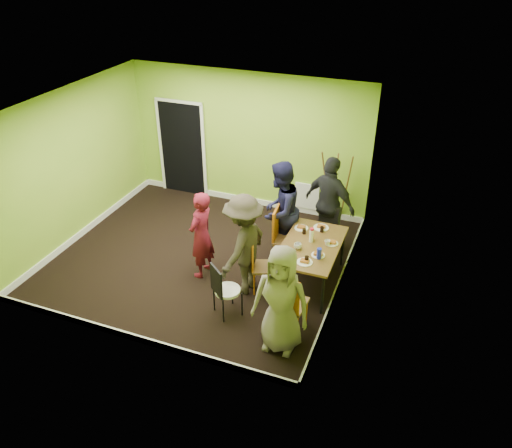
{
  "coord_description": "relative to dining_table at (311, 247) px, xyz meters",
  "views": [
    {
      "loc": [
        3.55,
        -6.55,
        5.12
      ],
      "look_at": [
        1.04,
        0.0,
        0.92
      ],
      "focal_mm": 35.0,
      "sensor_mm": 36.0,
      "label": 1
    }
  ],
  "objects": [
    {
      "name": "plate_wall_back",
      "position": [
        0.3,
        0.14,
        0.06
      ],
      "size": [
        0.21,
        0.21,
        0.01
      ],
      "primitive_type": "cylinder",
      "color": "white",
      "rests_on": "dining_table"
    },
    {
      "name": "thermos",
      "position": [
        -0.03,
        0.08,
        0.16
      ],
      "size": [
        0.07,
        0.07,
        0.22
      ],
      "primitive_type": "cylinder",
      "color": "white",
      "rests_on": "dining_table"
    },
    {
      "name": "person_back_end",
      "position": [
        0.0,
        1.18,
        0.19
      ],
      "size": [
        1.12,
        0.81,
        1.77
      ],
      "primitive_type": "imported",
      "rotation": [
        0.0,
        0.0,
        2.73
      ],
      "color": "black",
      "rests_on": "ground"
    },
    {
      "name": "chair_bentwood",
      "position": [
        -0.99,
        -1.23,
        -0.2
      ],
      "size": [
        0.49,
        0.49,
        0.9
      ],
      "rotation": [
        0.0,
        0.0,
        -0.68
      ],
      "color": "black",
      "rests_on": "ground"
    },
    {
      "name": "chair_left_near",
      "position": [
        -0.71,
        -0.46,
        -0.17
      ],
      "size": [
        0.49,
        0.49,
        0.93
      ],
      "rotation": [
        0.0,
        0.0,
        -1.23
      ],
      "color": "orange",
      "rests_on": "ground"
    },
    {
      "name": "chair_front_end",
      "position": [
        0.04,
        -1.3,
        -0.09
      ],
      "size": [
        0.47,
        0.48,
        1.07
      ],
      "rotation": [
        0.0,
        0.0,
        -0.08
      ],
      "color": "orange",
      "rests_on": "ground"
    },
    {
      "name": "person_left_far",
      "position": [
        -0.74,
        0.61,
        0.2
      ],
      "size": [
        0.82,
        0.97,
        1.79
      ],
      "primitive_type": "imported",
      "rotation": [
        0.0,
        0.0,
        -1.74
      ],
      "color": "#151535",
      "rests_on": "ground"
    },
    {
      "name": "dining_table",
      "position": [
        0.0,
        0.0,
        0.0
      ],
      "size": [
        0.9,
        1.5,
        0.75
      ],
      "color": "black",
      "rests_on": "ground"
    },
    {
      "name": "plate_far_front",
      "position": [
        0.04,
        -0.52,
        0.06
      ],
      "size": [
        0.24,
        0.24,
        0.01
      ],
      "primitive_type": "cylinder",
      "color": "white",
      "rests_on": "dining_table"
    },
    {
      "name": "plate_near_right",
      "position": [
        -0.31,
        -0.46,
        0.06
      ],
      "size": [
        0.21,
        0.21,
        0.01
      ],
      "primitive_type": "cylinder",
      "color": "white",
      "rests_on": "dining_table"
    },
    {
      "name": "plate_near_left",
      "position": [
        -0.29,
        0.42,
        0.06
      ],
      "size": [
        0.23,
        0.23,
        0.01
      ],
      "primitive_type": "cylinder",
      "color": "white",
      "rests_on": "dining_table"
    },
    {
      "name": "plate_far_back",
      "position": [
        0.02,
        0.55,
        0.06
      ],
      "size": [
        0.26,
        0.26,
        0.01
      ],
      "primitive_type": "cylinder",
      "color": "white",
      "rests_on": "dining_table"
    },
    {
      "name": "cup_b",
      "position": [
        0.24,
        0.08,
        0.1
      ],
      "size": [
        0.09,
        0.09,
        0.09
      ],
      "primitive_type": "imported",
      "color": "white",
      "rests_on": "dining_table"
    },
    {
      "name": "cup_a",
      "position": [
        -0.17,
        -0.19,
        0.1
      ],
      "size": [
        0.12,
        0.12,
        0.09
      ],
      "primitive_type": "imported",
      "color": "white",
      "rests_on": "dining_table"
    },
    {
      "name": "plate_wall_front",
      "position": [
        0.18,
        -0.26,
        0.06
      ],
      "size": [
        0.21,
        0.21,
        0.01
      ],
      "primitive_type": "cylinder",
      "color": "white",
      "rests_on": "dining_table"
    },
    {
      "name": "blue_bottle",
      "position": [
        0.21,
        -0.34,
        0.14
      ],
      "size": [
        0.08,
        0.08,
        0.18
      ],
      "primitive_type": "cylinder",
      "color": "#1925C0",
      "rests_on": "dining_table"
    },
    {
      "name": "person_standing",
      "position": [
        -1.76,
        -0.4,
        0.07
      ],
      "size": [
        0.43,
        0.6,
        1.54
      ],
      "primitive_type": "imported",
      "rotation": [
        0.0,
        0.0,
        -1.69
      ],
      "color": "maroon",
      "rests_on": "ground"
    },
    {
      "name": "chair_back_end",
      "position": [
        0.04,
        1.05,
        -0.07
      ],
      "size": [
        0.42,
        0.48,
        0.89
      ],
      "rotation": [
        0.0,
        0.0,
        2.99
      ],
      "color": "orange",
      "rests_on": "ground"
    },
    {
      "name": "glass_front",
      "position": [
        0.06,
        -0.49,
        0.1
      ],
      "size": [
        0.07,
        0.07,
        0.1
      ],
      "primitive_type": "cylinder",
      "color": "black",
      "rests_on": "dining_table"
    },
    {
      "name": "chair_left_far",
      "position": [
        -0.6,
        0.36,
        -0.09
      ],
      "size": [
        0.49,
        0.48,
        1.08
      ],
      "rotation": [
        0.0,
        0.0,
        -1.49
      ],
      "color": "orange",
      "rests_on": "ground"
    },
    {
      "name": "glass_mid",
      "position": [
        -0.2,
        0.28,
        0.1
      ],
      "size": [
        0.06,
        0.06,
        0.09
      ],
      "primitive_type": "cylinder",
      "color": "black",
      "rests_on": "dining_table"
    },
    {
      "name": "room_walls",
      "position": [
        -2.02,
        0.05,
        0.29
      ],
      "size": [
        5.04,
        4.54,
        2.82
      ],
      "color": "#85B72F",
      "rests_on": "ground"
    },
    {
      "name": "ground",
      "position": [
        -1.99,
        0.01,
        -0.7
      ],
      "size": [
        5.0,
        5.0,
        0.0
      ],
      "primitive_type": "plane",
      "color": "black",
      "rests_on": "ground"
    },
    {
      "name": "person_front_end",
      "position": [
        0.01,
        -1.56,
        0.12
      ],
      "size": [
        0.8,
        0.52,
        1.64
      ],
      "primitive_type": "imported",
      "rotation": [
        0.0,
        0.0,
        -0.0
      ],
      "color": "gray",
      "rests_on": "ground"
    },
    {
      "name": "orange_bottle",
      "position": [
        -0.02,
        0.14,
        0.09
      ],
      "size": [
        0.04,
        0.04,
        0.07
      ],
      "primitive_type": "cylinder",
      "color": "orange",
      "rests_on": "dining_table"
    },
    {
      "name": "easel",
      "position": [
        -0.09,
        2.03,
        0.06
      ],
      "size": [
        0.61,
        0.58,
        1.53
      ],
      "color": "brown",
      "rests_on": "ground"
    },
    {
      "name": "glass_back",
      "position": [
        0.06,
        0.44,
        0.1
      ],
      "size": [
        0.06,
        0.06,
        0.09
      ],
      "primitive_type": "cylinder",
      "color": "black",
      "rests_on": "dining_table"
    },
    {
      "name": "person_left_near",
      "position": [
        -0.94,
        -0.55,
        0.16
      ],
      "size": [
        0.8,
        1.19,
        1.71
      ],
      "primitive_type": "imported",
      "rotation": [
        0.0,
        0.0,
        -1.73
      ],
      "color": "#2E281E",
      "rests_on": "ground"
    }
  ]
}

